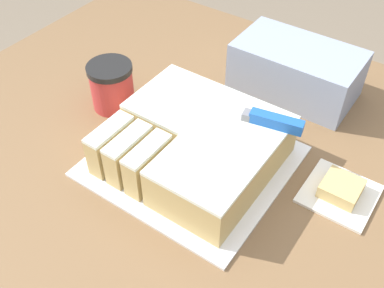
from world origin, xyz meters
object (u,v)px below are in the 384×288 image
cake (196,144)px  storage_box (298,71)px  knife (261,118)px  brownie (341,188)px  cake_board (192,161)px  coffee_cup (112,86)px

cake → storage_box: storage_box is taller
knife → brownie: 0.19m
cake_board → storage_box: (0.07, 0.33, 0.05)m
knife → coffee_cup: bearing=-5.0°
cake → knife: (0.09, 0.08, 0.05)m
knife → cake: bearing=29.7°
coffee_cup → cake_board: bearing=-10.8°
cake_board → storage_box: bearing=78.7°
cake_board → brownie: 0.28m
cake → brownie: (0.27, 0.08, -0.03)m
cake_board → coffee_cup: coffee_cup is taller
brownie → storage_box: size_ratio=0.25×
cake → knife: bearing=40.8°
cake_board → coffee_cup: 0.26m
knife → brownie: (0.17, 0.00, -0.08)m
cake → coffee_cup: 0.25m
brownie → coffee_cup: bearing=-175.7°
cake_board → cake: 0.05m
cake → knife: knife is taller
cake_board → brownie: size_ratio=5.27×
coffee_cup → storage_box: (0.31, 0.28, 0.00)m
cake → storage_box: (0.06, 0.32, 0.01)m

